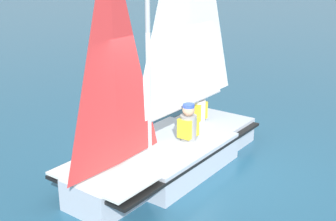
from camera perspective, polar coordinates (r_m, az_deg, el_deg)
ground_plane at (r=7.73m, az=-0.00°, el=-7.73°), size 260.00×260.00×0.00m
sailboat_main at (r=7.46m, az=0.24°, el=-2.33°), size 4.44×3.09×5.56m
sailor_helm at (r=7.62m, az=2.75°, el=-2.96°), size 0.41×0.39×1.16m
sailor_crew at (r=8.51m, az=4.04°, el=-0.67°), size 0.41×0.39×1.16m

